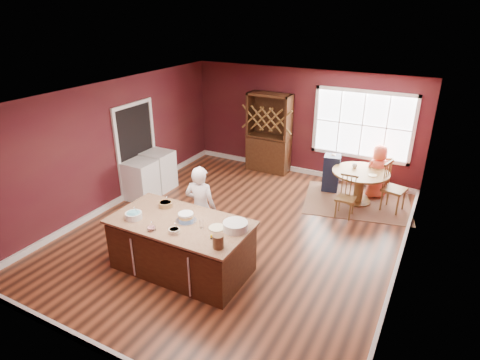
% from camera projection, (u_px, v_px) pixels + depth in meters
% --- Properties ---
extents(room_shell, '(7.00, 7.00, 7.00)m').
position_uv_depth(room_shell, '(237.00, 168.00, 7.38)').
color(room_shell, brown).
rests_on(room_shell, ground).
extents(window, '(2.36, 0.10, 1.66)m').
position_uv_depth(window, '(362.00, 125.00, 9.48)').
color(window, white).
rests_on(window, room_shell).
extents(doorway, '(0.08, 1.26, 2.13)m').
position_uv_depth(doorway, '(137.00, 150.00, 9.27)').
color(doorway, white).
rests_on(doorway, room_shell).
extents(kitchen_island, '(2.30, 1.20, 0.92)m').
position_uv_depth(kitchen_island, '(182.00, 246.00, 6.64)').
color(kitchen_island, '#32180D').
rests_on(kitchen_island, ground).
extents(dining_table, '(1.24, 1.24, 0.75)m').
position_uv_depth(dining_table, '(360.00, 180.00, 8.89)').
color(dining_table, brown).
rests_on(dining_table, ground).
extents(baker, '(0.63, 0.47, 1.58)m').
position_uv_depth(baker, '(201.00, 208.00, 7.15)').
color(baker, silver).
rests_on(baker, ground).
extents(layer_cake, '(0.34, 0.34, 0.14)m').
position_uv_depth(layer_cake, '(186.00, 217.00, 6.43)').
color(layer_cake, white).
rests_on(layer_cake, kitchen_island).
extents(bowl_blue, '(0.27, 0.27, 0.10)m').
position_uv_depth(bowl_blue, '(134.00, 216.00, 6.51)').
color(bowl_blue, silver).
rests_on(bowl_blue, kitchen_island).
extents(bowl_yellow, '(0.24, 0.24, 0.09)m').
position_uv_depth(bowl_yellow, '(166.00, 204.00, 6.89)').
color(bowl_yellow, '#A56837').
rests_on(bowl_yellow, kitchen_island).
extents(bowl_pink, '(0.14, 0.14, 0.05)m').
position_uv_depth(bowl_pink, '(151.00, 229.00, 6.18)').
color(bowl_pink, silver).
rests_on(bowl_pink, kitchen_island).
extents(bowl_olive, '(0.18, 0.18, 0.07)m').
position_uv_depth(bowl_olive, '(174.00, 231.00, 6.11)').
color(bowl_olive, beige).
rests_on(bowl_olive, kitchen_island).
extents(drinking_glass, '(0.07, 0.07, 0.13)m').
position_uv_depth(drinking_glass, '(201.00, 224.00, 6.23)').
color(drinking_glass, silver).
rests_on(drinking_glass, kitchen_island).
extents(dinner_plate, '(0.27, 0.27, 0.02)m').
position_uv_depth(dinner_plate, '(217.00, 228.00, 6.24)').
color(dinner_plate, beige).
rests_on(dinner_plate, kitchen_island).
extents(white_tub, '(0.39, 0.39, 0.13)m').
position_uv_depth(white_tub, '(235.00, 226.00, 6.17)').
color(white_tub, silver).
rests_on(white_tub, kitchen_island).
extents(stoneware_crock, '(0.17, 0.17, 0.20)m').
position_uv_depth(stoneware_crock, '(218.00, 241.00, 5.71)').
color(stoneware_crock, brown).
rests_on(stoneware_crock, kitchen_island).
extents(toy_figurine, '(0.04, 0.04, 0.07)m').
position_uv_depth(toy_figurine, '(212.00, 237.00, 5.95)').
color(toy_figurine, yellow).
rests_on(toy_figurine, kitchen_island).
extents(rug, '(2.63, 2.24, 0.01)m').
position_uv_depth(rug, '(357.00, 202.00, 9.10)').
color(rug, brown).
rests_on(rug, ground).
extents(chair_east, '(0.53, 0.55, 1.10)m').
position_uv_depth(chair_east, '(395.00, 187.00, 8.53)').
color(chair_east, brown).
rests_on(chair_east, ground).
extents(chair_south, '(0.39, 0.37, 0.91)m').
position_uv_depth(chair_south, '(346.00, 197.00, 8.32)').
color(chair_south, brown).
rests_on(chair_south, ground).
extents(chair_north, '(0.51, 0.50, 0.93)m').
position_uv_depth(chair_north, '(380.00, 173.00, 9.44)').
color(chair_north, brown).
rests_on(chair_north, ground).
extents(seated_woman, '(0.73, 0.67, 1.25)m').
position_uv_depth(seated_woman, '(377.00, 172.00, 9.12)').
color(seated_woman, '#EF6044').
rests_on(seated_woman, ground).
extents(high_chair, '(0.43, 0.43, 0.92)m').
position_uv_depth(high_chair, '(331.00, 172.00, 9.52)').
color(high_chair, '#141838').
rests_on(high_chair, ground).
extents(toddler, '(0.18, 0.14, 0.26)m').
position_uv_depth(toddler, '(332.00, 158.00, 9.38)').
color(toddler, '#8CA5BF').
rests_on(toddler, high_chair).
extents(table_plate, '(0.18, 0.18, 0.01)m').
position_uv_depth(table_plate, '(373.00, 175.00, 8.58)').
color(table_plate, beige).
rests_on(table_plate, dining_table).
extents(table_cup, '(0.13, 0.13, 0.09)m').
position_uv_depth(table_cup, '(355.00, 166.00, 8.98)').
color(table_cup, silver).
rests_on(table_cup, dining_table).
extents(hutch, '(1.13, 0.47, 2.07)m').
position_uv_depth(hutch, '(269.00, 133.00, 10.45)').
color(hutch, '#402513').
rests_on(hutch, ground).
extents(washer, '(0.62, 0.60, 0.90)m').
position_uv_depth(washer, '(141.00, 180.00, 9.10)').
color(washer, silver).
rests_on(washer, ground).
extents(dryer, '(0.64, 0.62, 0.93)m').
position_uv_depth(dryer, '(159.00, 170.00, 9.61)').
color(dryer, silver).
rests_on(dryer, ground).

